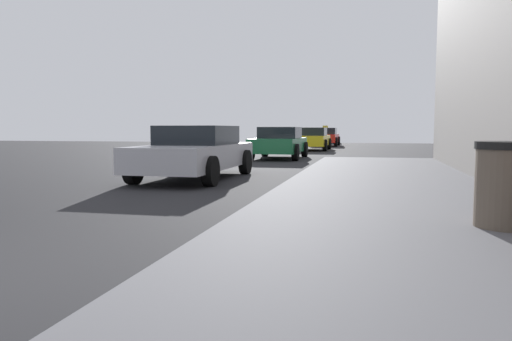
{
  "coord_description": "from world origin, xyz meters",
  "views": [
    {
      "loc": [
        3.62,
        -2.32,
        1.2
      ],
      "look_at": [
        2.33,
        3.22,
        0.71
      ],
      "focal_mm": 34.16,
      "sensor_mm": 36.0,
      "label": 1
    }
  ],
  "objects": [
    {
      "name": "car_green",
      "position": [
        0.06,
        17.12,
        0.64
      ],
      "size": [
        1.96,
        4.13,
        1.27
      ],
      "rotation": [
        0.0,
        0.0,
        3.14
      ],
      "color": "#196638",
      "rests_on": "ground_plane"
    },
    {
      "name": "car_yellow",
      "position": [
        0.39,
        25.2,
        0.65
      ],
      "size": [
        2.07,
        4.39,
        1.27
      ],
      "rotation": [
        0.0,
        0.0,
        3.14
      ],
      "color": "yellow",
      "rests_on": "ground_plane"
    },
    {
      "name": "car_white",
      "position": [
        -0.02,
        39.35,
        0.65
      ],
      "size": [
        1.93,
        4.23,
        1.27
      ],
      "rotation": [
        0.0,
        0.0,
        3.14
      ],
      "color": "white",
      "rests_on": "ground_plane"
    },
    {
      "name": "car_red",
      "position": [
        0.54,
        32.4,
        0.65
      ],
      "size": [
        1.95,
        4.44,
        1.43
      ],
      "rotation": [
        0.0,
        0.0,
        3.14
      ],
      "color": "red",
      "rests_on": "ground_plane"
    },
    {
      "name": "car_silver",
      "position": [
        -0.46,
        8.76,
        0.65
      ],
      "size": [
        1.97,
        4.54,
        1.27
      ],
      "rotation": [
        0.0,
        0.0,
        3.14
      ],
      "color": "#B7B7BF",
      "rests_on": "ground_plane"
    },
    {
      "name": "trash_bin",
      "position": [
        5.06,
        3.27,
        0.61
      ],
      "size": [
        0.68,
        0.68,
        0.91
      ],
      "color": "brown",
      "rests_on": "sidewalk"
    }
  ]
}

